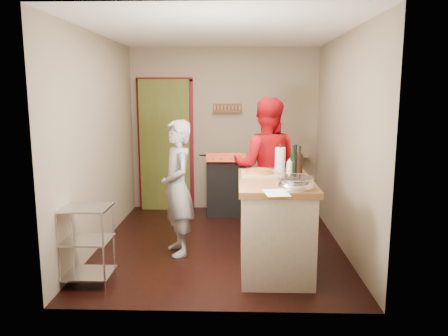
{
  "coord_description": "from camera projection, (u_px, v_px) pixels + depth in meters",
  "views": [
    {
      "loc": [
        0.21,
        -5.3,
        1.9
      ],
      "look_at": [
        0.05,
        0.0,
        0.98
      ],
      "focal_mm": 35.0,
      "sensor_mm": 36.0,
      "label": 1
    }
  ],
  "objects": [
    {
      "name": "island",
      "position": [
        275.0,
        222.0,
        4.71
      ],
      "size": [
        0.77,
        1.47,
        1.3
      ],
      "color": "beige",
      "rests_on": "ground"
    },
    {
      "name": "back_wall",
      "position": [
        185.0,
        140.0,
        7.13
      ],
      "size": [
        3.0,
        0.44,
        2.6
      ],
      "color": "gray",
      "rests_on": "ground"
    },
    {
      "name": "floor",
      "position": [
        220.0,
        243.0,
        5.55
      ],
      "size": [
        3.5,
        3.5,
        0.0
      ],
      "primitive_type": "plane",
      "color": "black",
      "rests_on": "ground"
    },
    {
      "name": "right_wall",
      "position": [
        343.0,
        142.0,
        5.29
      ],
      "size": [
        0.04,
        3.5,
        2.6
      ],
      "primitive_type": "cube",
      "color": "gray",
      "rests_on": "ground"
    },
    {
      "name": "person_stripe",
      "position": [
        177.0,
        188.0,
        5.1
      ],
      "size": [
        0.57,
        0.68,
        1.59
      ],
      "primitive_type": "imported",
      "rotation": [
        0.0,
        0.0,
        -1.19
      ],
      "color": "#AAABAF",
      "rests_on": "ground"
    },
    {
      "name": "left_wall",
      "position": [
        98.0,
        141.0,
        5.38
      ],
      "size": [
        0.04,
        3.5,
        2.6
      ],
      "primitive_type": "cube",
      "color": "gray",
      "rests_on": "ground"
    },
    {
      "name": "stove",
      "position": [
        227.0,
        185.0,
        6.88
      ],
      "size": [
        0.6,
        0.63,
        1.0
      ],
      "color": "black",
      "rests_on": "ground"
    },
    {
      "name": "person_red",
      "position": [
        266.0,
        167.0,
        5.83
      ],
      "size": [
        0.96,
        0.79,
        1.83
      ],
      "primitive_type": "imported",
      "rotation": [
        0.0,
        0.0,
        3.02
      ],
      "color": "red",
      "rests_on": "ground"
    },
    {
      "name": "wire_shelving",
      "position": [
        87.0,
        241.0,
        4.34
      ],
      "size": [
        0.48,
        0.4,
        0.8
      ],
      "color": "silver",
      "rests_on": "ground"
    },
    {
      "name": "ceiling",
      "position": [
        220.0,
        31.0,
        5.11
      ],
      "size": [
        3.0,
        3.5,
        0.02
      ],
      "primitive_type": "cube",
      "color": "white",
      "rests_on": "back_wall"
    }
  ]
}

